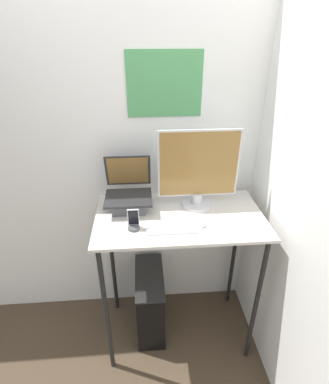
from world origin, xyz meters
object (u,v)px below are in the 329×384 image
(mouse, at_px, (203,224))
(cell_phone, at_px, (134,223))
(computer_tower, at_px, (150,301))
(laptop, at_px, (129,197))
(keyboard, at_px, (172,228))
(monitor, at_px, (198,172))

(mouse, relative_size, cell_phone, 0.39)
(cell_phone, relative_size, computer_tower, 0.27)
(laptop, bearing_deg, computer_tower, -23.64)
(cell_phone, bearing_deg, mouse, -1.14)
(laptop, bearing_deg, mouse, -29.75)
(keyboard, xyz_separation_m, cell_phone, (-0.23, 0.03, 0.03))
(computer_tower, bearing_deg, keyboard, -58.07)
(laptop, distance_m, mouse, 0.54)
(laptop, distance_m, cell_phone, 0.26)
(monitor, bearing_deg, keyboard, -125.95)
(keyboard, distance_m, cell_phone, 0.24)
(cell_phone, height_order, computer_tower, cell_phone)
(laptop, bearing_deg, monitor, -1.02)
(mouse, relative_size, computer_tower, 0.10)
(laptop, distance_m, computer_tower, 0.96)
(laptop, height_order, keyboard, laptop)
(monitor, relative_size, cell_phone, 3.81)
(monitor, bearing_deg, computer_tower, -172.59)
(keyboard, relative_size, computer_tower, 0.57)
(keyboard, bearing_deg, cell_phone, 172.74)
(laptop, distance_m, monitor, 0.50)
(monitor, bearing_deg, laptop, 178.98)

